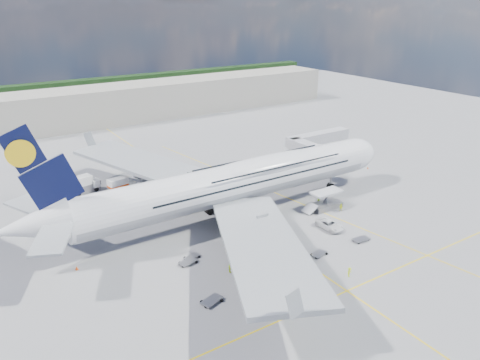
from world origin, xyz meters
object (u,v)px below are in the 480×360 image
cargo_loader (325,203)px  dolly_back (192,257)px  catering_truck_outer (84,185)px  service_van (330,225)px  dolly_row_c (212,300)px  cone_wing_left_outer (135,174)px  dolly_row_a (188,262)px  cone_nose (368,168)px  cone_tail (77,268)px  cone_wing_left_inner (133,193)px  jet_bridge (315,144)px  crew_wing (230,268)px  catering_truck_inner (121,186)px  crew_van (319,199)px  airliner (236,182)px  crew_loader (341,207)px  dolly_nose_near (319,254)px  dolly_row_b (247,276)px  dolly_nose_far (361,239)px  cone_wing_right_outer (309,314)px  baggage_tug (255,261)px  crew_nose (336,172)px  cone_wing_right_inner (228,240)px  crew_tug (349,272)px

cargo_loader → dolly_back: bearing=-175.0°
catering_truck_outer → service_van: bearing=-64.5°
dolly_row_c → cone_wing_left_outer: size_ratio=6.72×
dolly_row_a → cone_nose: (57.52, 15.54, -0.08)m
cone_tail → cone_wing_left_inner: bearing=52.7°
service_van → cone_tail: 43.80m
jet_bridge → crew_wing: 50.12m
catering_truck_inner → cone_tail: bearing=-131.0°
crew_wing → crew_van: crew_van is taller
cargo_loader → dolly_back: (-31.23, -2.72, -0.96)m
dolly_row_c → cone_wing_left_inner: bearing=64.5°
cone_nose → airliner: bearing=-173.7°
airliner → crew_wing: bearing=-125.1°
crew_loader → crew_wing: crew_wing is taller
dolly_back → catering_truck_inner: bearing=68.6°
dolly_nose_near → cargo_loader: bearing=25.3°
airliner → catering_truck_inner: (-14.80, 22.81, -5.24)m
airliner → cone_tail: (-31.22, -3.13, -6.56)m
dolly_row_b → catering_truck_inner: size_ratio=0.47×
dolly_nose_far → jet_bridge: bearing=65.8°
service_van → cone_wing_right_outer: 26.08m
crew_wing → baggage_tug: bearing=-88.4°
dolly_row_b → dolly_nose_near: dolly_row_b is taller
dolly_back → cone_wing_left_outer: bearing=59.6°
dolly_row_a → dolly_row_c: 11.02m
dolly_nose_far → cone_wing_left_outer: size_ratio=5.88×
cone_wing_right_outer → dolly_row_c: bearing=134.6°
jet_bridge → crew_nose: 8.44m
cone_wing_right_inner → baggage_tug: bearing=-94.1°
crew_wing → cargo_loader: bearing=-63.5°
baggage_tug → catering_truck_outer: bearing=89.1°
dolly_nose_far → crew_loader: bearing=65.8°
dolly_nose_near → crew_wing: 15.37m
crew_nose → crew_tug: crew_tug is taller
dolly_nose_near → crew_nose: (28.39, 25.74, 0.44)m
jet_bridge → cargo_loader: 22.93m
cone_wing_right_inner → dolly_back: bearing=-168.3°
dolly_nose_far → baggage_tug: (-20.03, 3.38, 0.50)m
dolly_row_b → cone_nose: (52.49, 24.67, -0.65)m
crew_nose → crew_wing: 48.70m
dolly_back → cone_wing_left_outer: cone_wing_left_outer is taller
dolly_nose_far → cone_wing_left_outer: cone_wing_left_outer is taller
dolly_row_b → crew_wing: dolly_row_b is taller
catering_truck_outer → crew_van: catering_truck_outer is taller
dolly_row_a → cone_wing_right_outer: (7.39, -20.29, -0.08)m
catering_truck_outer → cone_tail: bearing=-120.7°
dolly_nose_near → cone_tail: (-34.38, 17.16, -0.02)m
cone_nose → cone_wing_right_inner: size_ratio=1.08×
dolly_row_b → crew_tug: dolly_row_b is taller
catering_truck_outer → crew_wing: bearing=-90.4°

